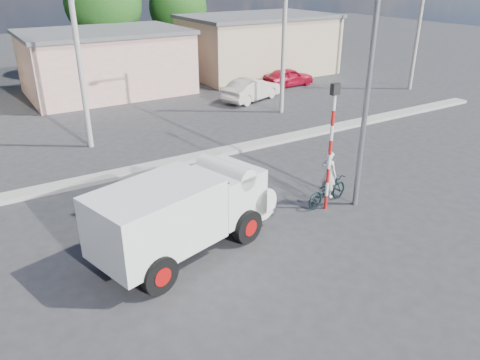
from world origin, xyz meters
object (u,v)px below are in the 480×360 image
bicycle (327,191)px  traffic_pole (331,138)px  truck (187,210)px  streetlight (367,62)px  car_red (288,77)px  car_cream (252,89)px  cyclist (328,182)px

bicycle → traffic_pole: size_ratio=0.44×
truck → streetlight: bearing=-20.0°
car_red → streetlight: (-9.22, -15.92, 4.32)m
car_cream → car_red: 4.80m
car_cream → truck: bearing=122.3°
truck → cyclist: truck is taller
car_red → traffic_pole: (-10.16, -15.62, 1.96)m
traffic_pole → cyclist: bearing=44.6°
truck → car_cream: (10.93, 13.46, -0.60)m
car_cream → streetlight: bearing=142.2°
cyclist → streetlight: streetlight is taller
cyclist → streetlight: (0.66, -0.57, 4.12)m
traffic_pole → streetlight: 2.56m
truck → cyclist: size_ratio=3.58×
cyclist → car_cream: size_ratio=0.40×
bicycle → cyclist: cyclist is taller
car_red → truck: bearing=133.7°
bicycle → truck: bearing=81.1°
truck → car_cream: bearing=35.4°
cyclist → car_cream: 14.45m
car_cream → traffic_pole: 14.93m
truck → cyclist: 5.45m
truck → car_red: (15.31, 15.44, -0.66)m
car_cream → streetlight: 15.36m
bicycle → traffic_pole: bearing=124.7°
cyclist → car_red: bearing=-42.7°
cyclist → traffic_pole: traffic_pole is taller
truck → bicycle: bearing=-14.5°
car_red → streetlight: bearing=148.4°
car_cream → streetlight: streetlight is taller
truck → car_cream: size_ratio=1.41×
streetlight → truck: bearing=175.5°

